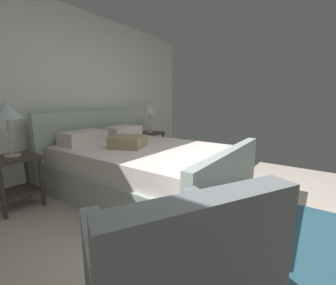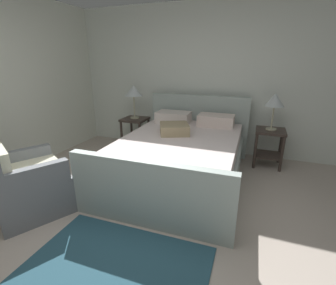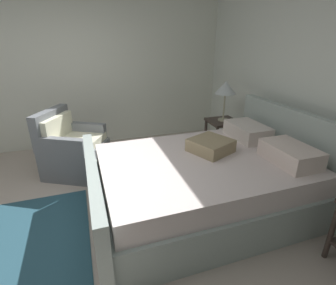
# 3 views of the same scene
# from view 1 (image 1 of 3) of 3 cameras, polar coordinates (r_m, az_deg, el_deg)

# --- Properties ---
(ground_plane) EXTENTS (4.85, 5.73, 0.02)m
(ground_plane) POSITION_cam_1_polar(r_m,az_deg,el_deg) (2.42, 25.06, -20.24)
(ground_plane) COLOR #B5A799
(wall_back) EXTENTS (4.97, 0.12, 2.57)m
(wall_back) POSITION_cam_1_polar(r_m,az_deg,el_deg) (3.85, -21.78, 11.29)
(wall_back) COLOR silver
(wall_back) RESTS_ON ground
(bed) EXTENTS (1.76, 2.37, 1.05)m
(bed) POSITION_cam_1_polar(r_m,az_deg,el_deg) (2.93, -6.74, -6.36)
(bed) COLOR #A2B1AB
(bed) RESTS_ON ground
(nightstand_right) EXTENTS (0.44, 0.44, 0.60)m
(nightstand_right) POSITION_cam_1_polar(r_m,az_deg,el_deg) (4.35, -4.82, 0.18)
(nightstand_right) COLOR #3B302A
(nightstand_right) RESTS_ON ground
(table_lamp_right) EXTENTS (0.28, 0.28, 0.56)m
(table_lamp_right) POSITION_cam_1_polar(r_m,az_deg,el_deg) (4.28, -4.96, 8.70)
(table_lamp_right) COLOR #B7B293
(table_lamp_right) RESTS_ON nightstand_right
(nightstand_left) EXTENTS (0.44, 0.44, 0.60)m
(nightstand_left) POSITION_cam_1_polar(r_m,az_deg,el_deg) (3.00, -35.25, -6.62)
(nightstand_left) COLOR #3B302A
(nightstand_left) RESTS_ON ground
(table_lamp_left) EXTENTS (0.31, 0.31, 0.60)m
(table_lamp_left) POSITION_cam_1_polar(r_m,az_deg,el_deg) (2.90, -36.72, 6.55)
(table_lamp_left) COLOR #B7B293
(table_lamp_left) RESTS_ON nightstand_left
(armchair) EXTENTS (0.98, 0.98, 0.90)m
(armchair) POSITION_cam_1_polar(r_m,az_deg,el_deg) (1.22, 0.94, -33.28)
(armchair) COLOR slate
(armchair) RESTS_ON ground
(area_rug) EXTENTS (1.52, 0.99, 0.01)m
(area_rug) POSITION_cam_1_polar(r_m,az_deg,el_deg) (2.38, 29.02, -20.79)
(area_rug) COLOR #284F5F
(area_rug) RESTS_ON ground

